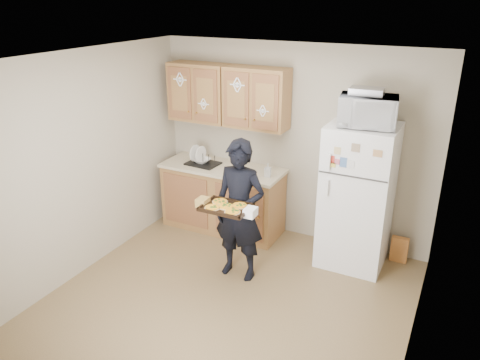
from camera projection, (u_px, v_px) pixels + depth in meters
name	position (u px, v px, depth m)	size (l,w,h in m)	color
floor	(227.00, 303.00, 4.92)	(3.60, 3.60, 0.00)	brown
ceiling	(224.00, 60.00, 3.98)	(3.60, 3.60, 0.00)	white
wall_back	(293.00, 144.00, 5.94)	(3.60, 0.04, 2.50)	#ACA08B
wall_front	(90.00, 296.00, 2.96)	(3.60, 0.04, 2.50)	#ACA08B
wall_left	(83.00, 165.00, 5.20)	(0.04, 3.60, 2.50)	#ACA08B
wall_right	(425.00, 236.00, 3.70)	(0.04, 3.60, 2.50)	#ACA08B
refrigerator	(357.00, 196.00, 5.39)	(0.75, 0.70, 1.70)	white
base_cabinet	(223.00, 199.00, 6.34)	(1.60, 0.60, 0.86)	olive
countertop	(222.00, 168.00, 6.17)	(1.64, 0.64, 0.04)	beige
upper_cab_left	(200.00, 92.00, 6.10)	(0.80, 0.33, 0.75)	olive
upper_cab_right	(257.00, 98.00, 5.75)	(0.80, 0.33, 0.75)	olive
cereal_box	(399.00, 249.00, 5.63)	(0.20, 0.07, 0.32)	#E2A54F
person	(240.00, 211.00, 5.13)	(0.59, 0.39, 1.62)	black
baking_tray	(226.00, 208.00, 4.82)	(0.49, 0.36, 0.04)	black
pizza_front_left	(212.00, 207.00, 4.79)	(0.16, 0.16, 0.02)	#FCAE1F
pizza_front_right	(232.00, 212.00, 4.70)	(0.16, 0.16, 0.02)	#FCAE1F
pizza_back_left	(220.00, 201.00, 4.93)	(0.16, 0.16, 0.02)	#FCAE1F
pizza_back_right	(240.00, 205.00, 4.84)	(0.16, 0.16, 0.02)	#FCAE1F
pizza_center	(226.00, 206.00, 4.82)	(0.16, 0.16, 0.02)	#FCAE1F
microwave	(368.00, 111.00, 4.95)	(0.60, 0.41, 0.33)	white
foil_pan	(367.00, 91.00, 4.92)	(0.35, 0.24, 0.07)	#AAABB1
dish_rack	(203.00, 158.00, 6.22)	(0.42, 0.31, 0.17)	black
bowl	(202.00, 161.00, 6.24)	(0.22, 0.22, 0.06)	silver
soap_bottle	(268.00, 170.00, 5.80)	(0.08, 0.08, 0.17)	white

